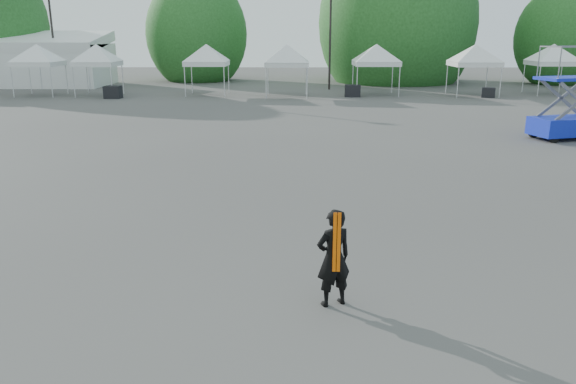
{
  "coord_description": "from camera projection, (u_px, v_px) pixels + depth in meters",
  "views": [
    {
      "loc": [
        0.41,
        -10.1,
        4.02
      ],
      "look_at": [
        0.3,
        -0.52,
        1.3
      ],
      "focal_mm": 35.0,
      "sensor_mm": 36.0,
      "label": 1
    }
  ],
  "objects": [
    {
      "name": "ground",
      "position": [
        273.0,
        249.0,
        10.82
      ],
      "size": [
        120.0,
        120.0,
        0.0
      ],
      "primitive_type": "plane",
      "color": "#474442",
      "rests_on": "ground"
    },
    {
      "name": "marquee",
      "position": [
        10.0,
        60.0,
        44.18
      ],
      "size": [
        15.0,
        6.25,
        4.23
      ],
      "color": "white",
      "rests_on": "ground"
    },
    {
      "name": "light_pole_west",
      "position": [
        50.0,
        9.0,
        42.14
      ],
      "size": [
        0.6,
        0.25,
        10.3
      ],
      "color": "black",
      "rests_on": "ground"
    },
    {
      "name": "light_pole_east",
      "position": [
        331.0,
        11.0,
        40.06
      ],
      "size": [
        0.6,
        0.25,
        9.8
      ],
      "color": "black",
      "rests_on": "ground"
    },
    {
      "name": "tree_mid_w",
      "position": [
        197.0,
        34.0,
        48.31
      ],
      "size": [
        4.16,
        4.16,
        6.33
      ],
      "color": "#382314",
      "rests_on": "ground"
    },
    {
      "name": "tree_mid_e",
      "position": [
        397.0,
        23.0,
        46.92
      ],
      "size": [
        5.12,
        5.12,
        7.79
      ],
      "color": "#382314",
      "rests_on": "ground"
    },
    {
      "name": "tree_far_e",
      "position": [
        562.0,
        38.0,
        45.19
      ],
      "size": [
        3.84,
        3.84,
        5.84
      ],
      "color": "#382314",
      "rests_on": "ground"
    },
    {
      "name": "tent_b",
      "position": [
        37.0,
        48.0,
        36.59
      ],
      "size": [
        3.85,
        3.85,
        3.88
      ],
      "color": "silver",
      "rests_on": "ground"
    },
    {
      "name": "tent_c",
      "position": [
        96.0,
        48.0,
        36.67
      ],
      "size": [
        3.74,
        3.74,
        3.88
      ],
      "color": "silver",
      "rests_on": "ground"
    },
    {
      "name": "tent_d",
      "position": [
        206.0,
        48.0,
        37.04
      ],
      "size": [
        3.9,
        3.9,
        3.88
      ],
      "color": "silver",
      "rests_on": "ground"
    },
    {
      "name": "tent_e",
      "position": [
        287.0,
        49.0,
        36.11
      ],
      "size": [
        3.95,
        3.95,
        3.88
      ],
      "color": "silver",
      "rests_on": "ground"
    },
    {
      "name": "tent_f",
      "position": [
        377.0,
        48.0,
        37.06
      ],
      "size": [
        4.15,
        4.15,
        3.88
      ],
      "color": "silver",
      "rests_on": "ground"
    },
    {
      "name": "tent_g",
      "position": [
        476.0,
        48.0,
        36.46
      ],
      "size": [
        4.12,
        4.12,
        3.88
      ],
      "color": "silver",
      "rests_on": "ground"
    },
    {
      "name": "tent_h",
      "position": [
        554.0,
        48.0,
        37.45
      ],
      "size": [
        3.94,
        3.94,
        3.88
      ],
      "color": "silver",
      "rests_on": "ground"
    },
    {
      "name": "man",
      "position": [
        333.0,
        258.0,
        8.42
      ],
      "size": [
        0.66,
        0.56,
        1.53
      ],
      "rotation": [
        0.0,
        0.0,
        3.56
      ],
      "color": "black",
      "rests_on": "ground"
    },
    {
      "name": "scissor_lift",
      "position": [
        571.0,
        93.0,
        21.63
      ],
      "size": [
        3.02,
        2.08,
        3.56
      ],
      "rotation": [
        0.0,
        0.0,
        0.28
      ],
      "color": "#0E0DAD",
      "rests_on": "ground"
    },
    {
      "name": "crate_west",
      "position": [
        113.0,
        92.0,
        35.75
      ],
      "size": [
        1.04,
        0.82,
        0.79
      ],
      "primitive_type": "cube",
      "rotation": [
        0.0,
        0.0,
        -0.04
      ],
      "color": "black",
      "rests_on": "ground"
    },
    {
      "name": "crate_mid",
      "position": [
        352.0,
        91.0,
        36.67
      ],
      "size": [
        1.02,
        0.81,
        0.77
      ],
      "primitive_type": "cube",
      "rotation": [
        0.0,
        0.0,
        -0.04
      ],
      "color": "black",
      "rests_on": "ground"
    },
    {
      "name": "crate_east",
      "position": [
        488.0,
        93.0,
        36.28
      ],
      "size": [
        0.96,
        0.84,
        0.63
      ],
      "primitive_type": "cube",
      "rotation": [
        0.0,
        0.0,
        -0.29
      ],
      "color": "black",
      "rests_on": "ground"
    }
  ]
}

